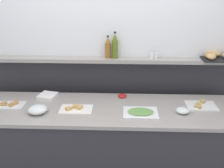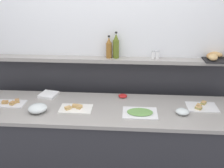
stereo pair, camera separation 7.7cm
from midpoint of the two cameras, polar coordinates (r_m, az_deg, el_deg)
The scene contains 16 objects.
ground_plane at distance 3.53m, azimuth 0.07°, elevation -13.81°, with size 12.00×12.00×0.00m, color #4C4C51.
buffet_counter at distance 2.78m, azimuth -0.81°, elevation -13.51°, with size 2.75×0.68×0.91m.
back_ledge_unit at distance 3.11m, azimuth -0.04°, elevation -4.71°, with size 2.94×0.22×1.28m.
sandwich_platter_front at distance 2.69m, azimuth 19.52°, elevation -4.63°, with size 0.29×0.21×0.04m.
sandwich_platter_rear at distance 2.78m, azimuth -20.42°, elevation -3.91°, with size 0.31×0.16×0.04m.
sandwich_platter_side at distance 2.53m, azimuth -7.00°, elevation -5.22°, with size 0.30×0.19×0.04m.
cold_cuts_platter at distance 2.45m, azimuth 6.94°, elevation -6.15°, with size 0.32×0.23×0.02m.
glass_bowl_large at distance 2.52m, azimuth 15.78°, elevation -5.79°, with size 0.12×0.12×0.05m.
glass_bowl_medium at distance 2.54m, azimuth -14.90°, elevation -5.14°, with size 0.18×0.18×0.07m.
condiment_bowl_red at distance 2.75m, azimuth 3.13°, elevation -2.57°, with size 0.09×0.09×0.03m, color red.
napkin_stack at distance 2.84m, azimuth -12.77°, elevation -2.26°, with size 0.17×0.17×0.03m, color white.
vinegar_bottle_amber at distance 2.78m, azimuth 0.13°, elevation 7.75°, with size 0.06×0.06×0.24m.
olive_oil_bottle at distance 2.77m, azimuth 1.67°, elevation 8.10°, with size 0.06×0.06×0.28m.
salt_shaker at distance 2.80m, azimuth 9.65°, elevation 6.24°, with size 0.03×0.03×0.09m.
pepper_shaker at distance 2.80m, azimuth 10.55°, elevation 6.20°, with size 0.03×0.03×0.09m.
bread_basket at distance 2.96m, azimuth 23.21°, elevation 5.40°, with size 0.40×0.26×0.08m.
Camera 2 is at (0.24, -2.24, 2.10)m, focal length 42.40 mm.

